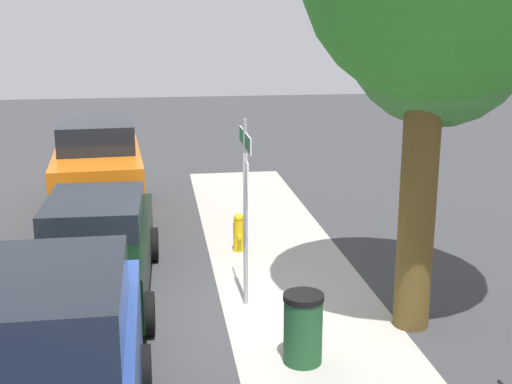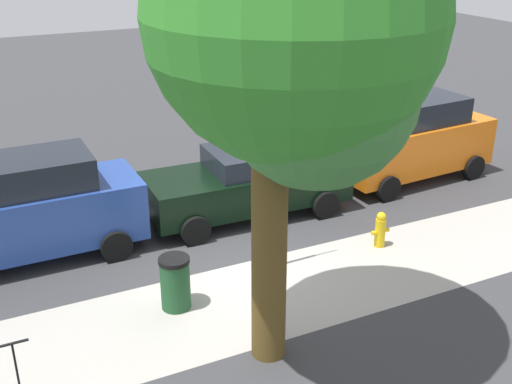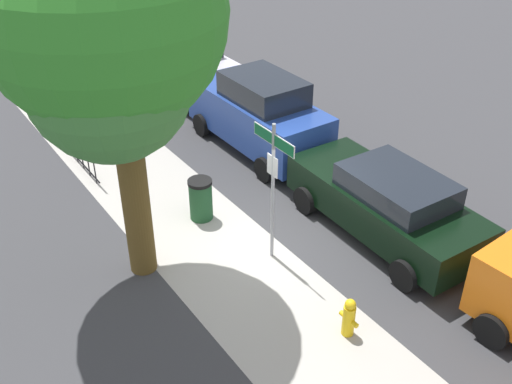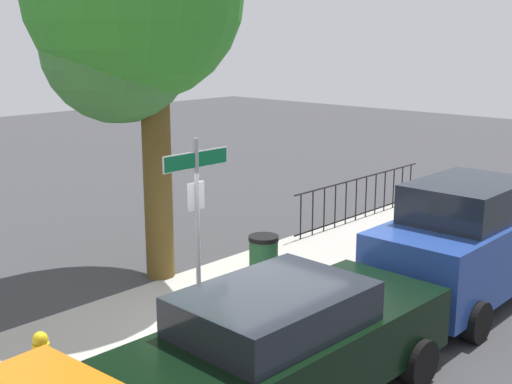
{
  "view_description": "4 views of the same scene",
  "coord_description": "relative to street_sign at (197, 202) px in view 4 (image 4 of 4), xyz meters",
  "views": [
    {
      "loc": [
        9.7,
        -0.95,
        4.53
      ],
      "look_at": [
        -0.57,
        0.58,
        1.84
      ],
      "focal_mm": 47.77,
      "sensor_mm": 36.0,
      "label": 1
    },
    {
      "loc": [
        4.43,
        10.06,
        6.3
      ],
      "look_at": [
        -0.52,
        -0.13,
        1.43
      ],
      "focal_mm": 44.48,
      "sensor_mm": 36.0,
      "label": 2
    },
    {
      "loc": [
        -8.39,
        6.25,
        7.76
      ],
      "look_at": [
        -0.06,
        0.51,
        1.38
      ],
      "focal_mm": 42.0,
      "sensor_mm": 36.0,
      "label": 3
    },
    {
      "loc": [
        -6.92,
        -6.79,
        4.45
      ],
      "look_at": [
        0.47,
        0.08,
        2.1
      ],
      "focal_mm": 46.77,
      "sensor_mm": 36.0,
      "label": 4
    }
  ],
  "objects": [
    {
      "name": "street_sign",
      "position": [
        0.0,
        0.0,
        0.0
      ],
      "size": [
        1.25,
        0.07,
        3.02
      ],
      "color": "#9EA0A5",
      "rests_on": "ground_plane"
    },
    {
      "name": "shade_tree",
      "position": [
        0.87,
        2.5,
        2.96
      ],
      "size": [
        3.87,
        3.87,
        7.16
      ],
      "color": "brown",
      "rests_on": "ground_plane"
    },
    {
      "name": "car_blue",
      "position": [
        4.03,
        -2.46,
        -1.01
      ],
      "size": [
        4.53,
        1.94,
        2.14
      ],
      "rotation": [
        0.0,
        0.0,
        0.01
      ],
      "color": "navy",
      "rests_on": "ground_plane"
    },
    {
      "name": "trash_bin",
      "position": [
        2.03,
        0.5,
        -1.57
      ],
      "size": [
        0.55,
        0.55,
        0.98
      ],
      "color": "#1E4C28",
      "rests_on": "ground_plane"
    },
    {
      "name": "sidewalk_strip",
      "position": [
        2.48,
        0.9,
        -2.06
      ],
      "size": [
        24.0,
        2.6,
        0.0
      ],
      "primitive_type": "cube",
      "color": "#A8A39A",
      "rests_on": "ground_plane"
    },
    {
      "name": "car_black",
      "position": [
        -0.77,
        -2.42,
        -1.24
      ],
      "size": [
        4.66,
        2.08,
        1.61
      ],
      "rotation": [
        0.0,
        0.0,
        -0.03
      ],
      "color": "black",
      "rests_on": "ground_plane"
    },
    {
      "name": "ground_plane",
      "position": [
        0.48,
        -0.4,
        -2.07
      ],
      "size": [
        60.0,
        60.0,
        0.0
      ],
      "primitive_type": "plane",
      "color": "#38383A"
    },
    {
      "name": "iron_fence",
      "position": [
        7.19,
        1.9,
        -1.51
      ],
      "size": [
        5.21,
        0.04,
        1.07
      ],
      "color": "black",
      "rests_on": "ground_plane"
    },
    {
      "name": "fire_hydrant",
      "position": [
        -2.56,
        0.2,
        -1.68
      ],
      "size": [
        0.42,
        0.22,
        0.78
      ],
      "color": "yellow",
      "rests_on": "ground_plane"
    }
  ]
}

